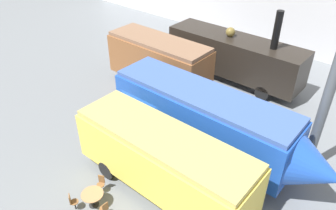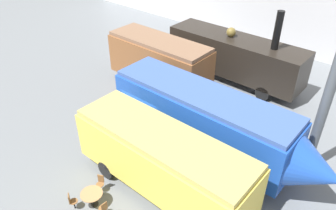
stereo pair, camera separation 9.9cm
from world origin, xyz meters
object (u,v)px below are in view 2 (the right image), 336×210
Objects in this scene: streamlined_locomotive at (215,122)px; cafe_chair_0 at (100,182)px; passenger_coach_vintage at (162,158)px; cafe_table_near at (92,196)px; passenger_coach_wooden at (159,60)px; visitor_person at (108,118)px; steam_locomotive at (235,55)px.

streamlined_locomotive is 6.04m from cafe_chair_0.
passenger_coach_vintage is at bearing -97.21° from streamlined_locomotive.
cafe_table_near is (-1.70, -2.68, -1.28)m from passenger_coach_vintage.
passenger_coach_wooden is 8.18× the size of cafe_chair_0.
passenger_coach_vintage reaches higher than cafe_table_near.
streamlined_locomotive is 3.40m from passenger_coach_vintage.
streamlined_locomotive is at bearing 70.65° from cafe_table_near.
passenger_coach_wooden is 7.50m from streamlined_locomotive.
visitor_person is at bearing 130.85° from cafe_table_near.
cafe_table_near is at bearing -84.73° from steam_locomotive.
streamlined_locomotive is at bearing 82.79° from passenger_coach_vintage.
steam_locomotive is 13.00m from cafe_chair_0.
visitor_person is (-3.04, 3.17, 0.41)m from cafe_chair_0.
steam_locomotive reaches higher than visitor_person.
streamlined_locomotive is 12.07× the size of cafe_table_near.
steam_locomotive reaches higher than passenger_coach_vintage.
cafe_table_near is 0.85m from cafe_chair_0.
passenger_coach_vintage is 9.62× the size of cafe_chair_0.
steam_locomotive is 5.70× the size of visitor_person.
passenger_coach_wooden is at bearing 101.56° from visitor_person.
passenger_coach_vintage is (-0.43, -3.37, -0.22)m from streamlined_locomotive.
steam_locomotive is 5.31m from passenger_coach_wooden.
cafe_chair_0 is at bearing -46.14° from visitor_person.
passenger_coach_wooden is at bearing 132.49° from passenger_coach_vintage.
passenger_coach_vintage is 3.11m from cafe_chair_0.
cafe_table_near is 5.22m from visitor_person.
steam_locomotive is at bearing 158.88° from cafe_chair_0.
cafe_table_near is at bearing 0.00° from cafe_chair_0.
passenger_coach_vintage is at bearing -74.93° from steam_locomotive.
visitor_person is at bearing -78.44° from passenger_coach_wooden.
steam_locomotive is at bearing 51.87° from passenger_coach_wooden.
steam_locomotive is 10.01m from visitor_person.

